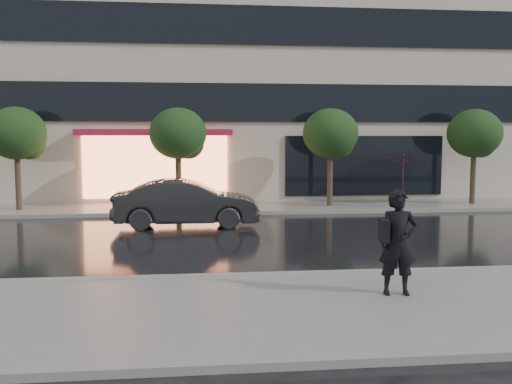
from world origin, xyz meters
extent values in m
plane|color=black|center=(0.00, 0.00, 0.00)|extent=(120.00, 120.00, 0.00)
cube|color=slate|center=(0.00, -3.25, 0.06)|extent=(60.00, 4.50, 0.12)
cube|color=slate|center=(0.00, 10.25, 0.06)|extent=(60.00, 3.50, 0.12)
cube|color=gray|center=(0.00, -1.00, 0.07)|extent=(60.00, 0.25, 0.14)
cube|color=gray|center=(0.00, 8.50, 0.07)|extent=(60.00, 0.25, 0.14)
cube|color=#BCB19F|center=(0.00, 18.00, 9.00)|extent=(30.00, 12.00, 18.00)
cube|color=black|center=(0.00, 11.94, 4.30)|extent=(28.00, 0.12, 1.60)
cube|color=black|center=(0.00, 11.94, 7.50)|extent=(28.00, 0.12, 1.60)
cube|color=#FF8C59|center=(-4.00, 11.92, 1.60)|extent=(6.00, 0.10, 2.60)
cube|color=maroon|center=(-4.00, 11.59, 3.05)|extent=(6.40, 0.70, 0.25)
cube|color=black|center=(5.00, 11.94, 1.60)|extent=(7.00, 0.10, 2.60)
cylinder|color=#33261C|center=(-9.00, 10.00, 1.10)|extent=(0.22, 0.22, 2.20)
ellipsoid|color=black|center=(-9.00, 10.00, 3.00)|extent=(2.20, 2.20, 1.98)
sphere|color=black|center=(-8.60, 10.20, 2.60)|extent=(1.20, 1.20, 1.20)
cylinder|color=#33261C|center=(-3.00, 10.00, 1.10)|extent=(0.22, 0.22, 2.20)
ellipsoid|color=black|center=(-3.00, 10.00, 3.00)|extent=(2.20, 2.20, 1.98)
sphere|color=black|center=(-2.60, 10.20, 2.60)|extent=(1.20, 1.20, 1.20)
cylinder|color=#33261C|center=(3.00, 10.00, 1.10)|extent=(0.22, 0.22, 2.20)
ellipsoid|color=black|center=(3.00, 10.00, 3.00)|extent=(2.20, 2.20, 1.98)
sphere|color=black|center=(3.40, 10.20, 2.60)|extent=(1.20, 1.20, 1.20)
cylinder|color=#33261C|center=(9.00, 10.00, 1.10)|extent=(0.22, 0.22, 2.20)
ellipsoid|color=black|center=(9.00, 10.00, 3.00)|extent=(2.20, 2.20, 1.98)
sphere|color=black|center=(9.40, 10.20, 2.60)|extent=(1.20, 1.20, 1.20)
imported|color=black|center=(-2.66, 6.00, 0.76)|extent=(4.62, 1.64, 1.52)
imported|color=black|center=(1.17, -2.71, 1.05)|extent=(0.71, 0.50, 1.86)
imported|color=#3F0B19|center=(1.23, -2.71, 2.22)|extent=(1.00, 1.01, 0.85)
cylinder|color=black|center=(1.23, -2.71, 1.73)|extent=(0.02, 0.02, 0.93)
cube|color=black|center=(0.89, -2.75, 1.27)|extent=(0.15, 0.36, 0.40)
camera|label=1|loc=(-2.38, -12.25, 2.93)|focal=40.00mm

